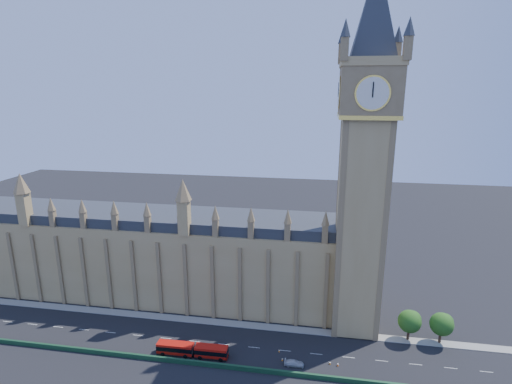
% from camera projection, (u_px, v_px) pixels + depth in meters
% --- Properties ---
extents(ground, '(400.00, 400.00, 0.00)m').
position_uv_depth(ground, '(209.00, 343.00, 105.26)').
color(ground, black).
rests_on(ground, ground).
extents(palace_westminster, '(120.00, 20.00, 28.00)m').
position_uv_depth(palace_westminster, '(151.00, 255.00, 126.68)').
color(palace_westminster, '#A98A51').
rests_on(palace_westminster, ground).
extents(elizabeth_tower, '(20.59, 20.59, 105.00)m').
position_uv_depth(elizabeth_tower, '(367.00, 132.00, 98.75)').
color(elizabeth_tower, '#A98A51').
rests_on(elizabeth_tower, ground).
extents(bridge_parapet, '(160.00, 0.60, 1.20)m').
position_uv_depth(bridge_parapet, '(199.00, 363.00, 96.52)').
color(bridge_parapet, '#1E4C2D').
rests_on(bridge_parapet, ground).
extents(kerb_north, '(160.00, 3.00, 0.16)m').
position_uv_depth(kerb_north, '(218.00, 322.00, 114.31)').
color(kerb_north, gray).
rests_on(kerb_north, ground).
extents(tree_east_near, '(6.00, 6.00, 8.50)m').
position_uv_depth(tree_east_near, '(410.00, 321.00, 105.20)').
color(tree_east_near, '#382619').
rests_on(tree_east_near, ground).
extents(tree_east_far, '(6.00, 6.00, 8.50)m').
position_uv_depth(tree_east_far, '(443.00, 324.00, 103.94)').
color(tree_east_far, '#382619').
rests_on(tree_east_far, ground).
extents(red_bus, '(18.11, 3.13, 3.07)m').
position_uv_depth(red_bus, '(192.00, 350.00, 99.88)').
color(red_bus, red).
rests_on(red_bus, ground).
extents(car_grey, '(4.34, 1.90, 1.46)m').
position_uv_depth(car_grey, '(196.00, 353.00, 100.24)').
color(car_grey, '#46494F').
rests_on(car_grey, ground).
extents(car_silver, '(4.05, 1.82, 1.29)m').
position_uv_depth(car_silver, '(218.00, 357.00, 98.82)').
color(car_silver, '#B4B8BC').
rests_on(car_silver, ground).
extents(car_white, '(4.77, 1.96, 1.38)m').
position_uv_depth(car_white, '(294.00, 363.00, 96.43)').
color(car_white, silver).
rests_on(car_white, ground).
extents(cone_a, '(0.48, 0.48, 0.64)m').
position_uv_depth(cone_a, '(279.00, 351.00, 101.59)').
color(cone_a, black).
rests_on(cone_a, ground).
extents(cone_b, '(0.46, 0.46, 0.66)m').
position_uv_depth(cone_b, '(282.00, 359.00, 98.31)').
color(cone_b, black).
rests_on(cone_b, ground).
extents(cone_c, '(0.56, 0.56, 0.67)m').
position_uv_depth(cone_c, '(330.00, 363.00, 97.05)').
color(cone_c, black).
rests_on(cone_c, ground).
extents(cone_d, '(0.51, 0.51, 0.75)m').
position_uv_depth(cone_d, '(338.00, 364.00, 96.46)').
color(cone_d, black).
rests_on(cone_d, ground).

